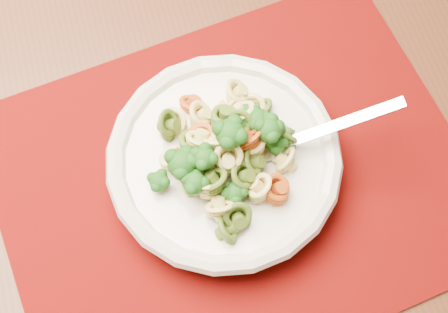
{
  "coord_description": "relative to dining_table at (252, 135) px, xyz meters",
  "views": [
    {
      "loc": [
        0.51,
        -0.72,
        1.37
      ],
      "look_at": [
        0.49,
        -0.49,
        0.8
      ],
      "focal_mm": 50.0,
      "sensor_mm": 36.0,
      "label": 1
    }
  ],
  "objects": [
    {
      "name": "dining_table",
      "position": [
        0.0,
        0.0,
        0.0
      ],
      "size": [
        1.79,
        1.46,
        0.76
      ],
      "rotation": [
        0.0,
        0.0,
        0.36
      ],
      "color": "#492514",
      "rests_on": "ground"
    },
    {
      "name": "fork",
      "position": [
        0.02,
        -0.08,
        0.14
      ],
      "size": [
        0.18,
        0.08,
        0.08
      ],
      "primitive_type": null,
      "rotation": [
        0.0,
        -0.35,
        0.31
      ],
      "color": "silver",
      "rests_on": "pasta_bowl"
    },
    {
      "name": "pasta_broccoli_heap",
      "position": [
        -0.03,
        -0.09,
        0.14
      ],
      "size": [
        0.2,
        0.2,
        0.06
      ],
      "primitive_type": null,
      "color": "#E1CB6F",
      "rests_on": "pasta_bowl"
    },
    {
      "name": "placemat",
      "position": [
        -0.02,
        -0.1,
        0.09
      ],
      "size": [
        0.6,
        0.55,
        0.0
      ],
      "primitive_type": "cube",
      "rotation": [
        0.0,
        0.0,
        0.48
      ],
      "color": "#550703",
      "rests_on": "dining_table"
    },
    {
      "name": "pasta_bowl",
      "position": [
        -0.03,
        -0.09,
        0.12
      ],
      "size": [
        0.24,
        0.24,
        0.05
      ],
      "color": "silver",
      "rests_on": "placemat"
    }
  ]
}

